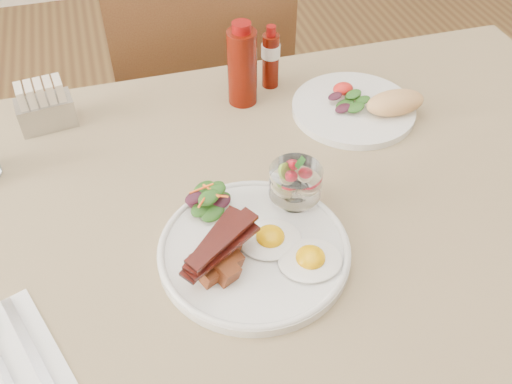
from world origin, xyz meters
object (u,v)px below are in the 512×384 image
at_px(fruit_cup, 295,182).
at_px(hot_sauce_bottle, 271,58).
at_px(chair_far, 201,97).
at_px(ketchup_bottle, 242,66).
at_px(table, 277,249).
at_px(main_plate, 254,251).
at_px(second_plate, 363,106).
at_px(sugar_caddy, 45,107).

xyz_separation_m(fruit_cup, hot_sauce_bottle, (0.07, 0.35, 0.00)).
relative_size(chair_far, ketchup_bottle, 5.65).
bearing_deg(ketchup_bottle, table, -94.37).
bearing_deg(chair_far, table, -90.00).
bearing_deg(main_plate, second_plate, 43.53).
bearing_deg(second_plate, chair_far, 116.84).
height_order(chair_far, hot_sauce_bottle, chair_far).
bearing_deg(sugar_caddy, second_plate, -20.20).
height_order(main_plate, second_plate, second_plate).
distance_m(table, second_plate, 0.33).
bearing_deg(fruit_cup, ketchup_bottle, 90.12).
bearing_deg(chair_far, hot_sauce_bottle, -74.19).
xyz_separation_m(second_plate, ketchup_bottle, (-0.21, 0.10, 0.06)).
bearing_deg(ketchup_bottle, main_plate, -102.47).
relative_size(main_plate, fruit_cup, 3.43).
bearing_deg(chair_far, fruit_cup, -87.92).
xyz_separation_m(main_plate, ketchup_bottle, (0.08, 0.38, 0.07)).
xyz_separation_m(chair_far, hot_sauce_bottle, (0.09, -0.32, 0.29)).
xyz_separation_m(main_plate, hot_sauce_bottle, (0.15, 0.41, 0.05)).
height_order(chair_far, sugar_caddy, chair_far).
bearing_deg(hot_sauce_bottle, sugar_caddy, -178.11).
bearing_deg(main_plate, table, 49.37).
bearing_deg(ketchup_bottle, sugar_caddy, 176.37).
bearing_deg(main_plate, chair_far, 85.32).
distance_m(table, chair_far, 0.68).
xyz_separation_m(main_plate, second_plate, (0.29, 0.28, 0.01)).
xyz_separation_m(table, ketchup_bottle, (0.02, 0.31, 0.17)).
distance_m(ketchup_bottle, hot_sauce_bottle, 0.08).
bearing_deg(main_plate, fruit_cup, 39.57).
bearing_deg(sugar_caddy, ketchup_bottle, -11.58).
bearing_deg(sugar_caddy, chair_far, 36.44).
distance_m(fruit_cup, second_plate, 0.30).
distance_m(chair_far, ketchup_bottle, 0.47).
relative_size(fruit_cup, second_plate, 0.34).
distance_m(hot_sauce_bottle, sugar_caddy, 0.43).
bearing_deg(fruit_cup, second_plate, 45.01).
height_order(table, main_plate, main_plate).
height_order(fruit_cup, second_plate, fruit_cup).
distance_m(chair_far, main_plate, 0.77).
bearing_deg(second_plate, hot_sauce_bottle, 135.56).
bearing_deg(table, main_plate, -130.63).
relative_size(fruit_cup, ketchup_bottle, 0.49).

